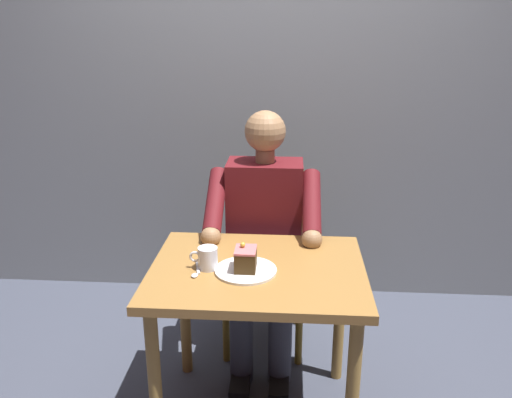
# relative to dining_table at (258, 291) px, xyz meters

# --- Properties ---
(cafe_rear_panel) EXTENTS (6.40, 0.12, 3.00)m
(cafe_rear_panel) POSITION_rel_dining_table_xyz_m (0.00, -1.20, 0.90)
(cafe_rear_panel) COLOR gray
(cafe_rear_panel) RESTS_ON ground
(dining_table) EXTENTS (0.85, 0.67, 0.70)m
(dining_table) POSITION_rel_dining_table_xyz_m (0.00, 0.00, 0.00)
(dining_table) COLOR olive
(dining_table) RESTS_ON ground
(chair) EXTENTS (0.42, 0.42, 0.90)m
(chair) POSITION_rel_dining_table_xyz_m (0.00, -0.62, -0.11)
(chair) COLOR olive
(chair) RESTS_ON ground
(seated_person) EXTENTS (0.53, 0.58, 1.24)m
(seated_person) POSITION_rel_dining_table_xyz_m (-0.00, -0.45, 0.04)
(seated_person) COLOR #591419
(seated_person) RESTS_ON ground
(dessert_plate) EXTENTS (0.24, 0.24, 0.01)m
(dessert_plate) POSITION_rel_dining_table_xyz_m (0.04, 0.04, 0.11)
(dessert_plate) COLOR white
(dessert_plate) RESTS_ON dining_table
(cake_slice) EXTENTS (0.08, 0.10, 0.11)m
(cake_slice) POSITION_rel_dining_table_xyz_m (0.04, 0.04, 0.16)
(cake_slice) COLOR #3F2B12
(cake_slice) RESTS_ON dessert_plate
(coffee_cup) EXTENTS (0.11, 0.08, 0.09)m
(coffee_cup) POSITION_rel_dining_table_xyz_m (0.19, 0.02, 0.15)
(coffee_cup) COLOR silver
(coffee_cup) RESTS_ON dining_table
(dessert_spoon) EXTENTS (0.04, 0.14, 0.01)m
(dessert_spoon) POSITION_rel_dining_table_xyz_m (0.23, 0.06, 0.11)
(dessert_spoon) COLOR silver
(dessert_spoon) RESTS_ON dining_table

